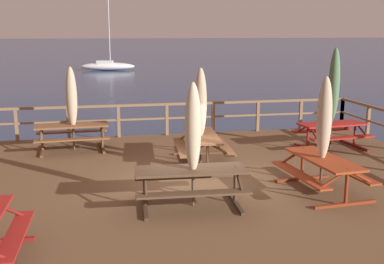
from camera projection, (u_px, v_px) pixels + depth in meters
The scene contains 14 objects.
ground_plane at pixel (198, 216), 11.27m from camera, with size 600.00×600.00×0.00m, color navy.
wooden_deck at pixel (199, 198), 11.18m from camera, with size 13.10×10.46×0.89m, color brown.
railing_waterside_far at pixel (167, 113), 15.80m from camera, with size 12.90×0.10×1.09m.
picnic_table_mid_left at pixel (203, 142), 12.48m from camera, with size 1.57×2.23×0.78m.
picnic_table_mid_right at pixel (323, 167), 10.19m from camera, with size 1.58×2.23×0.78m.
picnic_table_back_left at pixel (72, 131), 13.82m from camera, with size 2.15×1.51×0.78m.
picnic_table_front_right at pixel (332, 130), 14.03m from camera, with size 2.10×1.59×0.78m.
picnic_table_back_right at pixel (190, 178), 9.38m from camera, with size 2.26×1.52×0.78m.
patio_umbrella_short_back at pixel (201, 103), 12.18m from camera, with size 0.32×0.32×2.53m.
patio_umbrella_tall_back_left at pixel (324, 119), 10.02m from camera, with size 0.32×0.32×2.52m.
patio_umbrella_tall_mid_left at pixel (71, 98), 13.63m from camera, with size 0.32×0.32×2.45m.
patio_umbrella_tall_back_right at pixel (334, 85), 13.78m from camera, with size 0.32×0.32×2.97m.
patio_umbrella_short_mid at pixel (193, 128), 9.17m from camera, with size 0.32×0.32×2.49m.
sailboat_distant at pixel (108, 66), 53.06m from camera, with size 6.18×2.51×7.72m.
Camera 1 is at (-2.24, -10.37, 4.31)m, focal length 44.24 mm.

